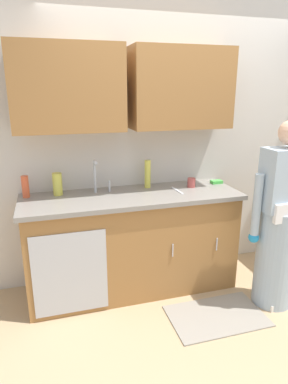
{
  "coord_description": "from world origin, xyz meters",
  "views": [
    {
      "loc": [
        -1.26,
        -2.11,
        1.84
      ],
      "look_at": [
        -0.48,
        0.55,
        1.0
      ],
      "focal_mm": 31.64,
      "sensor_mm": 36.0,
      "label": 1
    }
  ],
  "objects_px": {
    "bottle_cleaner_spray": "(148,174)",
    "sink": "(103,198)",
    "bottle_water_short": "(57,184)",
    "sponge": "(216,182)",
    "person_at_sink": "(279,231)",
    "knife_on_counter": "(177,190)",
    "bottle_water_tall": "(25,187)",
    "cup_by_sink": "(191,183)"
  },
  "relations": [
    {
      "from": "bottle_water_short",
      "to": "sponge",
      "type": "distance_m",
      "value": 1.55
    },
    {
      "from": "knife_on_counter",
      "to": "sponge",
      "type": "relative_size",
      "value": 2.18
    },
    {
      "from": "sink",
      "to": "knife_on_counter",
      "type": "height_order",
      "value": "sink"
    },
    {
      "from": "cup_by_sink",
      "to": "sponge",
      "type": "relative_size",
      "value": 0.81
    },
    {
      "from": "knife_on_counter",
      "to": "bottle_water_tall",
      "type": "bearing_deg",
      "value": 79.26
    },
    {
      "from": "bottle_cleaner_spray",
      "to": "knife_on_counter",
      "type": "relative_size",
      "value": 1.11
    },
    {
      "from": "bottle_cleaner_spray",
      "to": "sponge",
      "type": "relative_size",
      "value": 2.42
    },
    {
      "from": "bottle_water_tall",
      "to": "sink",
      "type": "bearing_deg",
      "value": -14.87
    },
    {
      "from": "cup_by_sink",
      "to": "knife_on_counter",
      "type": "xyz_separation_m",
      "value": [
        -0.17,
        -0.08,
        -0.04
      ]
    },
    {
      "from": "person_at_sink",
      "to": "bottle_water_tall",
      "type": "distance_m",
      "value": 2.21
    },
    {
      "from": "bottle_cleaner_spray",
      "to": "sponge",
      "type": "height_order",
      "value": "bottle_cleaner_spray"
    },
    {
      "from": "bottle_water_tall",
      "to": "sponge",
      "type": "distance_m",
      "value": 1.82
    },
    {
      "from": "cup_by_sink",
      "to": "sink",
      "type": "bearing_deg",
      "value": -175.94
    },
    {
      "from": "bottle_cleaner_spray",
      "to": "sink",
      "type": "bearing_deg",
      "value": -159.98
    },
    {
      "from": "cup_by_sink",
      "to": "sponge",
      "type": "distance_m",
      "value": 0.31
    },
    {
      "from": "bottle_water_short",
      "to": "sink",
      "type": "bearing_deg",
      "value": -23.8
    },
    {
      "from": "sink",
      "to": "person_at_sink",
      "type": "xyz_separation_m",
      "value": [
        1.4,
        -0.59,
        -0.23
      ]
    },
    {
      "from": "bottle_cleaner_spray",
      "to": "bottle_water_short",
      "type": "bearing_deg",
      "value": -179.56
    },
    {
      "from": "bottle_water_tall",
      "to": "bottle_cleaner_spray",
      "type": "distance_m",
      "value": 1.11
    },
    {
      "from": "sink",
      "to": "bottle_water_short",
      "type": "height_order",
      "value": "sink"
    },
    {
      "from": "sink",
      "to": "sponge",
      "type": "bearing_deg",
      "value": 5.65
    },
    {
      "from": "bottle_cleaner_spray",
      "to": "knife_on_counter",
      "type": "distance_m",
      "value": 0.32
    },
    {
      "from": "sink",
      "to": "bottle_water_short",
      "type": "bearing_deg",
      "value": 156.2
    },
    {
      "from": "sink",
      "to": "bottle_water_tall",
      "type": "distance_m",
      "value": 0.67
    },
    {
      "from": "cup_by_sink",
      "to": "bottle_water_tall",
      "type": "bearing_deg",
      "value": 175.92
    },
    {
      "from": "cup_by_sink",
      "to": "knife_on_counter",
      "type": "bearing_deg",
      "value": -156.47
    },
    {
      "from": "bottle_water_short",
      "to": "knife_on_counter",
      "type": "bearing_deg",
      "value": -9.4
    },
    {
      "from": "person_at_sink",
      "to": "sponge",
      "type": "relative_size",
      "value": 14.73
    },
    {
      "from": "knife_on_counter",
      "to": "sink",
      "type": "bearing_deg",
      "value": 85.95
    },
    {
      "from": "sink",
      "to": "bottle_water_short",
      "type": "relative_size",
      "value": 2.51
    },
    {
      "from": "bottle_water_short",
      "to": "sponge",
      "type": "bearing_deg",
      "value": -1.75
    },
    {
      "from": "bottle_cleaner_spray",
      "to": "cup_by_sink",
      "type": "relative_size",
      "value": 3.0
    },
    {
      "from": "cup_by_sink",
      "to": "sponge",
      "type": "height_order",
      "value": "cup_by_sink"
    },
    {
      "from": "bottle_water_tall",
      "to": "sponge",
      "type": "bearing_deg",
      "value": -1.71
    },
    {
      "from": "person_at_sink",
      "to": "bottle_water_short",
      "type": "distance_m",
      "value": 1.96
    },
    {
      "from": "bottle_water_short",
      "to": "bottle_cleaner_spray",
      "type": "relative_size",
      "value": 0.75
    },
    {
      "from": "sink",
      "to": "bottle_cleaner_spray",
      "type": "xyz_separation_m",
      "value": [
        0.47,
        0.17,
        0.15
      ]
    },
    {
      "from": "bottle_cleaner_spray",
      "to": "cup_by_sink",
      "type": "distance_m",
      "value": 0.43
    },
    {
      "from": "person_at_sink",
      "to": "bottle_cleaner_spray",
      "type": "xyz_separation_m",
      "value": [
        -0.94,
        0.76,
        0.38
      ]
    },
    {
      "from": "sink",
      "to": "bottle_water_tall",
      "type": "bearing_deg",
      "value": 165.13
    },
    {
      "from": "bottle_water_short",
      "to": "cup_by_sink",
      "type": "height_order",
      "value": "bottle_water_short"
    },
    {
      "from": "bottle_cleaner_spray",
      "to": "cup_by_sink",
      "type": "bearing_deg",
      "value": -14.79
    }
  ]
}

